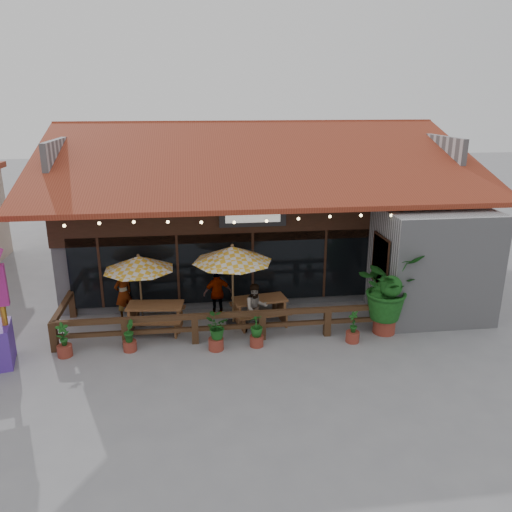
{
  "coord_description": "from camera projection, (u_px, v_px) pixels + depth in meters",
  "views": [
    {
      "loc": [
        -2.41,
        -13.97,
        6.92
      ],
      "look_at": [
        -0.43,
        1.5,
        2.0
      ],
      "focal_mm": 35.0,
      "sensor_mm": 36.0,
      "label": 1
    }
  ],
  "objects": [
    {
      "name": "ground",
      "position": [
        276.0,
        331.0,
        15.59
      ],
      "size": [
        100.0,
        100.0,
        0.0
      ],
      "primitive_type": "plane",
      "color": "gray",
      "rests_on": "ground"
    },
    {
      "name": "restaurant_building",
      "position": [
        257.0,
        215.0,
        21.21
      ],
      "size": [
        15.5,
        14.73,
        6.09
      ],
      "color": "#9D9DA1",
      "rests_on": "ground"
    },
    {
      "name": "patio_railing",
      "position": [
        203.0,
        320.0,
        14.88
      ],
      "size": [
        10.0,
        2.6,
        0.92
      ],
      "color": "#462A19",
      "rests_on": "ground"
    },
    {
      "name": "umbrella_left",
      "position": [
        139.0,
        263.0,
        15.41
      ],
      "size": [
        2.86,
        2.86,
        2.37
      ],
      "color": "brown",
      "rests_on": "ground"
    },
    {
      "name": "umbrella_right",
      "position": [
        232.0,
        254.0,
        15.38
      ],
      "size": [
        2.78,
        2.78,
        2.68
      ],
      "color": "brown",
      "rests_on": "ground"
    },
    {
      "name": "picnic_table_left",
      "position": [
        156.0,
        312.0,
        15.56
      ],
      "size": [
        1.86,
        1.65,
        0.82
      ],
      "color": "brown",
      "rests_on": "ground"
    },
    {
      "name": "picnic_table_right",
      "position": [
        260.0,
        306.0,
        16.06
      ],
      "size": [
        1.89,
        1.69,
        0.81
      ],
      "color": "brown",
      "rests_on": "ground"
    },
    {
      "name": "tropical_plant",
      "position": [
        387.0,
        289.0,
        15.04
      ],
      "size": [
        2.4,
        2.31,
        2.54
      ],
      "color": "maroon",
      "rests_on": "ground"
    },
    {
      "name": "diner_a",
      "position": [
        123.0,
        293.0,
        16.25
      ],
      "size": [
        0.75,
        0.72,
        1.73
      ],
      "primitive_type": "imported",
      "rotation": [
        0.0,
        0.0,
        3.83
      ],
      "color": "#341B10",
      "rests_on": "ground"
    },
    {
      "name": "diner_b",
      "position": [
        256.0,
        308.0,
        15.33
      ],
      "size": [
        0.86,
        0.73,
        1.56
      ],
      "primitive_type": "imported",
      "rotation": [
        0.0,
        0.0,
        0.21
      ],
      "color": "#341B10",
      "rests_on": "ground"
    },
    {
      "name": "diner_c",
      "position": [
        218.0,
        293.0,
        16.44
      ],
      "size": [
        1.01,
        0.57,
        1.62
      ],
      "primitive_type": "imported",
      "rotation": [
        0.0,
        0.0,
        3.34
      ],
      "color": "#341B10",
      "rests_on": "ground"
    },
    {
      "name": "planter_a",
      "position": [
        64.0,
        342.0,
        13.93
      ],
      "size": [
        0.43,
        0.41,
        1.01
      ],
      "color": "maroon",
      "rests_on": "ground"
    },
    {
      "name": "planter_b",
      "position": [
        129.0,
        337.0,
        14.23
      ],
      "size": [
        0.38,
        0.38,
        0.94
      ],
      "color": "maroon",
      "rests_on": "ground"
    },
    {
      "name": "planter_c",
      "position": [
        216.0,
        330.0,
        14.24
      ],
      "size": [
        0.83,
        0.79,
        1.07
      ],
      "color": "maroon",
      "rests_on": "ground"
    },
    {
      "name": "planter_d",
      "position": [
        257.0,
        331.0,
        14.49
      ],
      "size": [
        0.47,
        0.47,
        0.98
      ],
      "color": "maroon",
      "rests_on": "ground"
    },
    {
      "name": "planter_e",
      "position": [
        353.0,
        329.0,
        14.76
      ],
      "size": [
        0.4,
        0.4,
        0.99
      ],
      "color": "maroon",
      "rests_on": "ground"
    }
  ]
}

